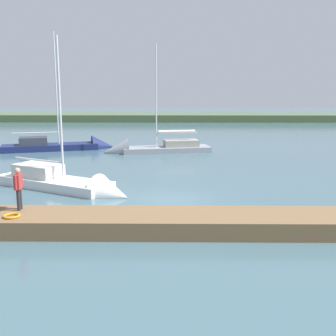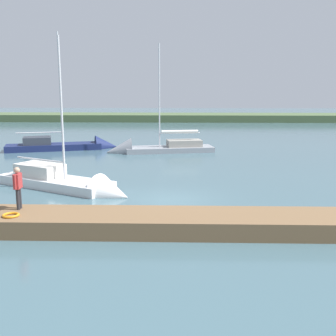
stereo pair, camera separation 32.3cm
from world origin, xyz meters
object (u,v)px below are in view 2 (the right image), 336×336
sailboat_behind_pier (71,187)px  sailboat_inner_slip (70,147)px  person_on_dock (18,185)px  life_ring_buoy (11,215)px  sailboat_outer_mooring (150,150)px

sailboat_behind_pier → sailboat_inner_slip: bearing=133.1°
person_on_dock → life_ring_buoy: bearing=-88.6°
life_ring_buoy → sailboat_behind_pier: size_ratio=0.07×
sailboat_outer_mooring → sailboat_behind_pier: sailboat_outer_mooring is taller
sailboat_behind_pier → sailboat_outer_mooring: bearing=104.2°
sailboat_inner_slip → sailboat_behind_pier: (-4.15, 15.55, -0.06)m
life_ring_buoy → person_on_dock: (0.04, -1.00, 0.98)m
sailboat_inner_slip → sailboat_behind_pier: bearing=-91.9°
life_ring_buoy → sailboat_behind_pier: (-0.43, -7.30, -0.61)m
person_on_dock → sailboat_inner_slip: bearing=98.4°
sailboat_outer_mooring → person_on_dock: sailboat_outer_mooring is taller
person_on_dock → sailboat_outer_mooring: bearing=77.8°
sailboat_outer_mooring → person_on_dock: size_ratio=6.00×
sailboat_inner_slip → person_on_dock: sailboat_inner_slip is taller
life_ring_buoy → sailboat_behind_pier: 7.34m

